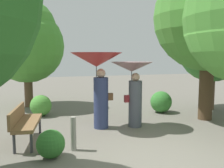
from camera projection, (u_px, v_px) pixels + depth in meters
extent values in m
plane|color=#6B665B|center=(153.00, 157.00, 4.91)|extent=(40.00, 40.00, 0.00)
cylinder|color=navy|center=(101.00, 103.00, 6.81)|extent=(0.40, 0.40, 1.42)
sphere|color=tan|center=(101.00, 73.00, 6.72)|extent=(0.25, 0.25, 0.25)
cylinder|color=#333338|center=(96.00, 81.00, 6.72)|extent=(0.02, 0.02, 0.78)
cone|color=#B22D2D|center=(96.00, 60.00, 6.66)|extent=(1.40, 1.40, 0.39)
cube|color=brown|center=(110.00, 97.00, 6.85)|extent=(0.14, 0.10, 0.20)
cylinder|color=#474C56|center=(135.00, 104.00, 6.95)|extent=(0.37, 0.37, 1.31)
sphere|color=tan|center=(136.00, 77.00, 6.87)|extent=(0.23, 0.23, 0.23)
cylinder|color=#333338|center=(132.00, 84.00, 6.87)|extent=(0.02, 0.02, 0.71)
cone|color=gray|center=(132.00, 67.00, 6.81)|extent=(1.18, 1.18, 0.27)
cube|color=maroon|center=(127.00, 99.00, 6.89)|extent=(0.14, 0.10, 0.20)
cylinder|color=#38383D|center=(31.00, 142.00, 5.08)|extent=(0.06, 0.06, 0.44)
cylinder|color=#38383D|center=(14.00, 143.00, 5.03)|extent=(0.06, 0.06, 0.44)
cylinder|color=#38383D|center=(40.00, 125.00, 6.40)|extent=(0.06, 0.06, 0.44)
cylinder|color=#38383D|center=(26.00, 125.00, 6.35)|extent=(0.06, 0.06, 0.44)
cube|color=olive|center=(28.00, 123.00, 5.69)|extent=(0.66, 1.55, 0.08)
cube|color=olive|center=(17.00, 115.00, 5.63)|extent=(0.28, 1.49, 0.35)
cylinder|color=brown|center=(28.00, 66.00, 9.61)|extent=(0.32, 0.32, 3.20)
sphere|color=#4C9338|center=(27.00, 46.00, 9.52)|extent=(2.86, 2.86, 2.86)
sphere|color=#4C9338|center=(26.00, 29.00, 9.45)|extent=(2.29, 2.29, 2.29)
cylinder|color=#4C3823|center=(208.00, 52.00, 7.60)|extent=(0.43, 0.43, 4.27)
sphere|color=#4C9338|center=(209.00, 16.00, 7.48)|extent=(3.36, 3.36, 3.36)
cylinder|color=brown|center=(211.00, 69.00, 9.17)|extent=(0.30, 0.30, 3.04)
sphere|color=#428C3D|center=(212.00, 48.00, 9.08)|extent=(2.46, 2.46, 2.46)
sphere|color=#428C3D|center=(213.00, 32.00, 9.01)|extent=(1.97, 1.97, 1.97)
sphere|color=#387F33|center=(161.00, 102.00, 8.75)|extent=(0.76, 0.76, 0.76)
sphere|color=#4C9338|center=(41.00, 106.00, 8.21)|extent=(0.71, 0.71, 0.71)
sphere|color=#2D6B28|center=(51.00, 144.00, 4.83)|extent=(0.56, 0.56, 0.56)
cylinder|color=gray|center=(73.00, 134.00, 5.21)|extent=(0.12, 0.12, 0.73)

